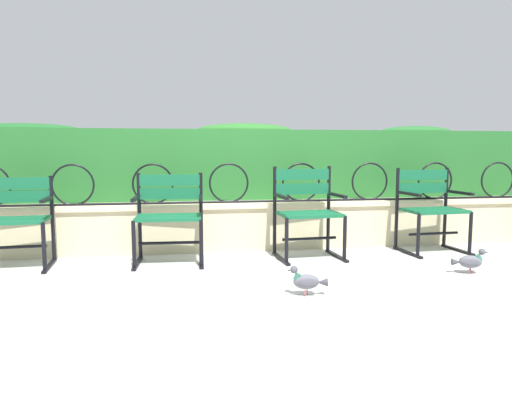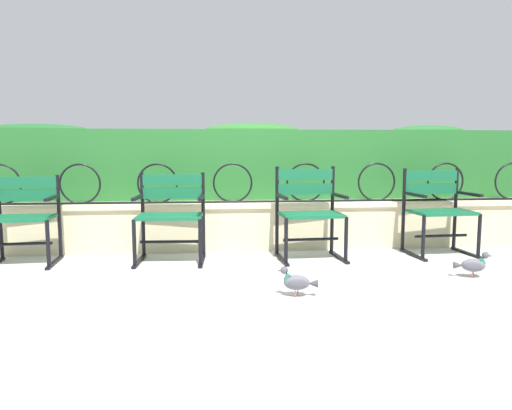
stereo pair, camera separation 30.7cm
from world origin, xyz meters
The scene contains 10 objects.
ground_plane centered at (0.00, 0.00, 0.00)m, with size 60.00×60.00×0.00m, color #B7B5AF.
stone_wall centered at (0.00, 0.74, 0.26)m, with size 8.20×0.41×0.51m.
iron_arch_fence centered at (-0.17, 0.67, 0.69)m, with size 7.65×0.02×0.42m.
hedge_row centered at (-0.01, 1.24, 0.92)m, with size 8.04×0.64×0.86m.
park_chair_leftmost centered at (-2.17, 0.27, 0.45)m, with size 0.61×0.55×0.82m.
park_chair_centre_left centered at (-0.80, 0.24, 0.46)m, with size 0.66×0.55×0.84m.
park_chair_centre_right centered at (0.54, 0.24, 0.47)m, with size 0.65×0.56×0.90m.
park_chair_rightmost centered at (1.89, 0.30, 0.47)m, with size 0.66×0.56×0.87m.
pigeon_near_chairs centered at (0.20, -1.00, 0.11)m, with size 0.29×0.13×0.22m.
pigeon_far_side centered at (1.75, -0.63, 0.11)m, with size 0.29×0.15×0.22m.
Camera 1 is at (-0.72, -4.27, 1.06)m, focal length 33.27 mm.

